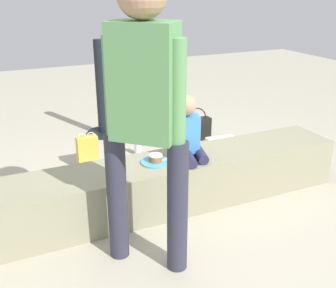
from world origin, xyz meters
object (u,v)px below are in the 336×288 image
at_px(adult_standing, 144,102).
at_px(handbag_black_leather, 196,129).
at_px(party_cup_red, 95,189).
at_px(cake_box_white, 225,146).
at_px(cake_plate, 155,160).
at_px(water_bottle_near_gift, 138,146).
at_px(child_seated, 187,130).
at_px(gift_bag, 88,152).

bearing_deg(adult_standing, handbag_black_leather, 53.76).
distance_m(party_cup_red, handbag_black_leather, 1.53).
bearing_deg(cake_box_white, cake_plate, -145.55).
xyz_separation_m(adult_standing, cake_plate, (0.30, 0.56, -0.62)).
bearing_deg(water_bottle_near_gift, party_cup_red, -134.27).
height_order(adult_standing, water_bottle_near_gift, adult_standing).
height_order(child_seated, water_bottle_near_gift, child_seated).
xyz_separation_m(child_seated, cake_plate, (-0.26, -0.00, -0.19)).
bearing_deg(cake_plate, party_cup_red, 132.05).
height_order(cake_plate, party_cup_red, cake_plate).
height_order(adult_standing, cake_box_white, adult_standing).
bearing_deg(child_seated, handbag_black_leather, 58.47).
bearing_deg(adult_standing, child_seated, 45.64).
xyz_separation_m(gift_bag, cake_box_white, (1.36, -0.22, -0.09)).
distance_m(adult_standing, cake_plate, 0.89).
bearing_deg(cake_plate, child_seated, 0.00).
xyz_separation_m(cake_plate, gift_bag, (-0.28, 0.96, -0.25)).
relative_size(cake_plate, party_cup_red, 2.37).
distance_m(child_seated, water_bottle_near_gift, 1.16).
bearing_deg(party_cup_red, adult_standing, -85.73).
xyz_separation_m(cake_plate, handbag_black_leather, (0.97, 1.16, -0.27)).
relative_size(water_bottle_near_gift, handbag_black_leather, 0.52).
height_order(party_cup_red, cake_box_white, cake_box_white).
bearing_deg(party_cup_red, handbag_black_leather, 29.29).
xyz_separation_m(child_seated, water_bottle_near_gift, (-0.01, 1.04, -0.51)).
xyz_separation_m(gift_bag, water_bottle_near_gift, (0.53, 0.08, -0.07)).
relative_size(adult_standing, cake_box_white, 5.45).
bearing_deg(cake_box_white, water_bottle_near_gift, 159.75).
bearing_deg(handbag_black_leather, cake_plate, -129.83).
bearing_deg(gift_bag, handbag_black_leather, 8.93).
distance_m(child_seated, gift_bag, 1.19).
bearing_deg(party_cup_red, water_bottle_near_gift, 45.73).
relative_size(gift_bag, water_bottle_near_gift, 1.79).
distance_m(gift_bag, cake_box_white, 1.38).
bearing_deg(party_cup_red, gift_bag, 80.90).
distance_m(cake_plate, water_bottle_near_gift, 1.12).
bearing_deg(cake_plate, handbag_black_leather, 50.17).
bearing_deg(child_seated, cake_box_white, 41.97).
height_order(cake_plate, handbag_black_leather, cake_plate).
height_order(child_seated, handbag_black_leather, child_seated).
distance_m(gift_bag, party_cup_red, 0.57).
relative_size(cake_plate, cake_box_white, 0.72).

